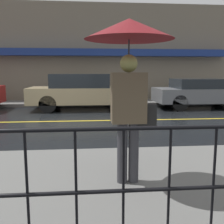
% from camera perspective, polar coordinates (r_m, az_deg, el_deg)
% --- Properties ---
extents(ground_plane, '(80.00, 80.00, 0.00)m').
position_cam_1_polar(ground_plane, '(8.79, -12.44, -2.01)').
color(ground_plane, black).
extents(sidewalk_near, '(28.00, 3.03, 0.14)m').
position_cam_1_polar(sidewalk_near, '(3.85, -22.38, -15.31)').
color(sidewalk_near, '#60605E').
rests_on(sidewalk_near, ground_plane).
extents(sidewalk_far, '(28.00, 1.71, 0.14)m').
position_cam_1_polar(sidewalk_far, '(13.26, -10.03, 1.92)').
color(sidewalk_far, '#60605E').
rests_on(sidewalk_far, ground_plane).
extents(lane_marking, '(25.20, 0.12, 0.01)m').
position_cam_1_polar(lane_marking, '(8.79, -12.44, -1.99)').
color(lane_marking, gold).
rests_on(lane_marking, ground_plane).
extents(building_storefront, '(28.00, 0.85, 5.14)m').
position_cam_1_polar(building_storefront, '(14.18, -9.98, 12.46)').
color(building_storefront, '#706656').
rests_on(building_storefront, ground_plane).
extents(pedestrian, '(1.11, 1.11, 2.10)m').
position_cam_1_polar(pedestrian, '(3.34, 3.77, 12.83)').
color(pedestrian, '#333338').
rests_on(pedestrian, sidewalk_near).
extents(car_tan, '(4.65, 1.93, 1.53)m').
position_cam_1_polar(car_tan, '(11.36, -6.28, 4.49)').
color(car_tan, tan).
rests_on(car_tan, ground_plane).
extents(car_grey, '(4.09, 1.89, 1.31)m').
position_cam_1_polar(car_grey, '(12.42, 18.64, 4.03)').
color(car_grey, slate).
rests_on(car_grey, ground_plane).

